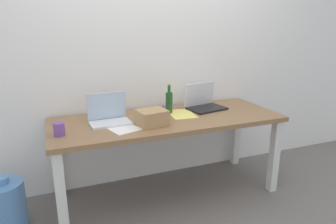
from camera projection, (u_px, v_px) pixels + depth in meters
The scene contains 12 objects.
ground_plane at pixel (168, 192), 2.78m from camera, with size 8.00×8.00×0.00m, color slate.
back_wall at pixel (151, 46), 2.80m from camera, with size 5.20×0.08×2.60m, color white.
desk at pixel (168, 127), 2.60m from camera, with size 1.96×0.74×0.73m.
laptop_left at pixel (109, 116), 2.42m from camera, with size 0.33×0.23×0.24m.
laptop_right at pixel (204, 103), 2.84m from camera, with size 0.38×0.31×0.24m.
beer_bottle at pixel (169, 102), 2.68m from camera, with size 0.06×0.06×0.27m.
computer_mouse at pixel (166, 107), 2.83m from camera, with size 0.06×0.10×0.03m, color #724799.
cardboard_box at pixel (152, 118), 2.36m from camera, with size 0.22×0.19×0.12m, color tan.
coffee_mug at pixel (59, 129), 2.15m from camera, with size 0.08×0.08×0.10m, color #724799.
paper_sheet_near_back at pixel (182, 114), 2.67m from camera, with size 0.21×0.30×0.00m, color #F4E06B.
paper_sheet_front_left at pixel (122, 127), 2.33m from camera, with size 0.21×0.30×0.00m, color white.
water_cooler_jug at pixel (6, 206), 2.24m from camera, with size 0.29×0.29×0.43m.
Camera 1 is at (-0.90, -2.29, 1.50)m, focal length 32.10 mm.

